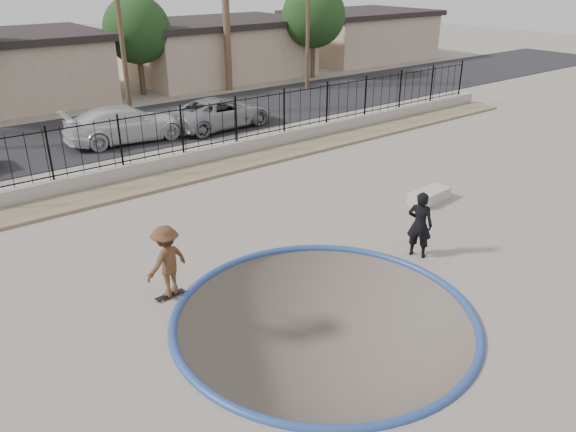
% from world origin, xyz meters
% --- Properties ---
extents(ground, '(120.00, 120.00, 2.20)m').
position_xyz_m(ground, '(0.00, 12.00, -1.10)').
color(ground, gray).
rests_on(ground, ground).
extents(bowl_pit, '(6.84, 6.84, 1.80)m').
position_xyz_m(bowl_pit, '(0.00, -1.00, 0.00)').
color(bowl_pit, '#52483F').
rests_on(bowl_pit, ground).
extents(coping_ring, '(7.04, 7.04, 0.20)m').
position_xyz_m(coping_ring, '(0.00, -1.00, 0.00)').
color(coping_ring, navy).
rests_on(coping_ring, ground).
extents(rock_strip, '(42.00, 1.60, 0.11)m').
position_xyz_m(rock_strip, '(0.00, 9.20, 0.06)').
color(rock_strip, '#887759').
rests_on(rock_strip, ground).
extents(retaining_wall, '(42.00, 0.45, 0.60)m').
position_xyz_m(retaining_wall, '(0.00, 10.30, 0.30)').
color(retaining_wall, '#A0998C').
rests_on(retaining_wall, ground).
extents(fence, '(40.00, 0.04, 1.80)m').
position_xyz_m(fence, '(0.00, 10.30, 1.50)').
color(fence, black).
rests_on(fence, retaining_wall).
extents(street, '(90.00, 8.00, 0.04)m').
position_xyz_m(street, '(0.00, 17.00, 0.02)').
color(street, black).
rests_on(street, ground).
extents(house_center, '(10.60, 8.60, 3.90)m').
position_xyz_m(house_center, '(0.00, 26.50, 1.97)').
color(house_center, tan).
rests_on(house_center, ground).
extents(house_east, '(12.60, 8.60, 3.90)m').
position_xyz_m(house_east, '(14.00, 26.50, 1.97)').
color(house_east, tan).
rests_on(house_east, ground).
extents(house_east_far, '(11.60, 8.60, 3.90)m').
position_xyz_m(house_east_far, '(28.00, 26.50, 1.97)').
color(house_east_far, tan).
rests_on(house_east_far, ground).
extents(utility_pole_mid, '(1.70, 0.24, 9.50)m').
position_xyz_m(utility_pole_mid, '(4.00, 19.00, 4.96)').
color(utility_pole_mid, '#473323').
rests_on(utility_pole_mid, ground).
extents(utility_pole_right, '(1.70, 0.24, 9.00)m').
position_xyz_m(utility_pole_right, '(16.00, 19.00, 4.70)').
color(utility_pole_right, '#473323').
rests_on(utility_pole_right, ground).
extents(street_tree_mid, '(3.96, 3.96, 5.83)m').
position_xyz_m(street_tree_mid, '(7.00, 24.00, 3.84)').
color(street_tree_mid, '#473323').
rests_on(street_tree_mid, ground).
extents(street_tree_right, '(4.32, 4.32, 6.36)m').
position_xyz_m(street_tree_right, '(19.00, 22.00, 4.19)').
color(street_tree_right, '#473323').
rests_on(street_tree_right, ground).
extents(skater, '(1.29, 0.95, 1.79)m').
position_xyz_m(skater, '(-2.39, 1.94, 0.89)').
color(skater, brown).
rests_on(skater, ground).
extents(skateboard, '(0.75, 0.22, 0.06)m').
position_xyz_m(skateboard, '(-2.39, 1.94, 0.05)').
color(skateboard, black).
rests_on(skateboard, ground).
extents(videographer, '(0.70, 0.81, 1.88)m').
position_xyz_m(videographer, '(4.00, -0.31, 0.94)').
color(videographer, black).
rests_on(videographer, ground).
extents(concrete_ledge, '(1.66, 0.85, 0.40)m').
position_xyz_m(concrete_ledge, '(7.33, 2.00, 0.20)').
color(concrete_ledge, '#AEA49A').
rests_on(concrete_ledge, ground).
extents(car_c, '(5.64, 2.71, 1.59)m').
position_xyz_m(car_c, '(2.15, 15.00, 0.83)').
color(car_c, silver).
rests_on(car_c, street).
extents(car_d, '(5.39, 2.76, 1.46)m').
position_xyz_m(car_d, '(6.76, 14.42, 0.76)').
color(car_d, gray).
rests_on(car_d, street).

